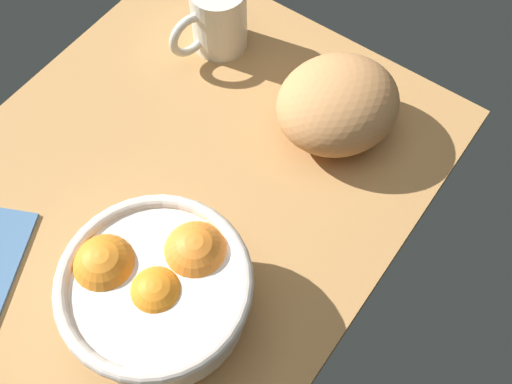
% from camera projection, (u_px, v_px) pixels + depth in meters
% --- Properties ---
extents(ground_plane, '(0.71, 0.55, 0.03)m').
position_uv_depth(ground_plane, '(171.00, 197.00, 0.80)').
color(ground_plane, '#B6824A').
extents(fruit_bowl, '(0.21, 0.21, 0.11)m').
position_uv_depth(fruit_bowl, '(157.00, 287.00, 0.66)').
color(fruit_bowl, silver).
rests_on(fruit_bowl, ground).
extents(bread_loaf, '(0.21, 0.20, 0.10)m').
position_uv_depth(bread_loaf, '(338.00, 104.00, 0.79)').
color(bread_loaf, tan).
rests_on(bread_loaf, ground).
extents(mug, '(0.12, 0.08, 0.10)m').
position_uv_depth(mug, '(217.00, 19.00, 0.87)').
color(mug, silver).
rests_on(mug, ground).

